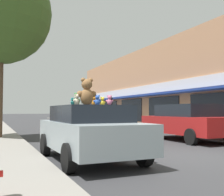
# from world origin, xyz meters

# --- Properties ---
(ground_plane) EXTENTS (260.00, 260.00, 0.00)m
(ground_plane) POSITION_xyz_m (0.00, 0.00, 0.00)
(ground_plane) COLOR #333335
(plush_art_car) EXTENTS (2.09, 4.24, 1.48)m
(plush_art_car) POSITION_xyz_m (-2.93, 0.47, 0.79)
(plush_art_car) COLOR #8C999E
(plush_art_car) RESTS_ON ground_plane
(teddy_bear_giant) EXTENTS (0.55, 0.34, 0.75)m
(teddy_bear_giant) POSITION_xyz_m (-3.01, 0.46, 1.84)
(teddy_bear_giant) COLOR olive
(teddy_bear_giant) RESTS_ON plush_art_car
(teddy_bear_yellow) EXTENTS (0.21, 0.13, 0.29)m
(teddy_bear_yellow) POSITION_xyz_m (-2.25, 1.25, 1.61)
(teddy_bear_yellow) COLOR yellow
(teddy_bear_yellow) RESTS_ON plush_art_car
(teddy_bear_black) EXTENTS (0.17, 0.20, 0.28)m
(teddy_bear_black) POSITION_xyz_m (-2.22, 0.66, 1.61)
(teddy_bear_black) COLOR black
(teddy_bear_black) RESTS_ON plush_art_car
(teddy_bear_orange) EXTENTS (0.23, 0.15, 0.31)m
(teddy_bear_orange) POSITION_xyz_m (-2.49, 1.36, 1.62)
(teddy_bear_orange) COLOR orange
(teddy_bear_orange) RESTS_ON plush_art_car
(teddy_bear_green) EXTENTS (0.29, 0.22, 0.39)m
(teddy_bear_green) POSITION_xyz_m (-3.09, 1.15, 1.66)
(teddy_bear_green) COLOR green
(teddy_bear_green) RESTS_ON plush_art_car
(teddy_bear_pink) EXTENTS (0.20, 0.14, 0.26)m
(teddy_bear_pink) POSITION_xyz_m (-2.58, -0.10, 1.60)
(teddy_bear_pink) COLOR pink
(teddy_bear_pink) RESTS_ON plush_art_car
(teddy_bear_teal) EXTENTS (0.14, 0.16, 0.22)m
(teddy_bear_teal) POSITION_xyz_m (-3.33, 0.73, 1.58)
(teddy_bear_teal) COLOR teal
(teddy_bear_teal) RESTS_ON plush_art_car
(teddy_bear_white) EXTENTS (0.17, 0.14, 0.23)m
(teddy_bear_white) POSITION_xyz_m (-2.88, 1.11, 1.59)
(teddy_bear_white) COLOR white
(teddy_bear_white) RESTS_ON plush_art_car
(teddy_bear_cream) EXTENTS (0.23, 0.18, 0.30)m
(teddy_bear_cream) POSITION_xyz_m (-3.30, 0.44, 1.62)
(teddy_bear_cream) COLOR beige
(teddy_bear_cream) RESTS_ON plush_art_car
(teddy_bear_blue) EXTENTS (0.25, 0.16, 0.32)m
(teddy_bear_blue) POSITION_xyz_m (-2.53, 0.93, 1.63)
(teddy_bear_blue) COLOR blue
(teddy_bear_blue) RESTS_ON plush_art_car
(parked_car_far_center) EXTENTS (2.19, 4.76, 1.62)m
(parked_car_far_center) POSITION_xyz_m (2.80, 3.59, 0.86)
(parked_car_far_center) COLOR maroon
(parked_car_far_center) RESTS_ON ground_plane
(street_tree) EXTENTS (4.76, 4.76, 8.14)m
(street_tree) POSITION_xyz_m (-5.09, 7.08, 5.86)
(street_tree) COLOR brown
(street_tree) RESTS_ON sidewalk_near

